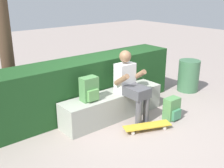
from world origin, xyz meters
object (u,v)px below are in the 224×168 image
skateboard_near_person (147,126)px  trash_bin (189,76)px  bench_main (113,105)px  backpack_on_ground (172,109)px  backpack_on_bench (89,89)px  person_skater (130,83)px

skateboard_near_person → trash_bin: 2.22m
bench_main → trash_bin: size_ratio=2.83×
backpack_on_ground → bench_main: bearing=136.2°
skateboard_near_person → backpack_on_bench: size_ratio=2.04×
person_skater → backpack_on_bench: bearing=164.0°
bench_main → backpack_on_ground: bench_main is taller
backpack_on_ground → person_skater: bearing=136.9°
bench_main → person_skater: bearing=-45.5°
bench_main → backpack_on_ground: size_ratio=5.01×
skateboard_near_person → backpack_on_ground: size_ratio=2.04×
person_skater → backpack_on_ground: person_skater is taller
backpack_on_bench → person_skater: bearing=-16.0°
skateboard_near_person → backpack_on_ground: bearing=0.8°
backpack_on_ground → trash_bin: trash_bin is taller
person_skater → trash_bin: (1.99, 0.20, -0.31)m
skateboard_near_person → person_skater: bearing=80.2°
skateboard_near_person → backpack_on_bench: 1.13m
person_skater → backpack_on_ground: size_ratio=3.04×
trash_bin → person_skater: bearing=-174.3°
bench_main → person_skater: (0.21, -0.22, 0.43)m
skateboard_near_person → backpack_on_bench: (-0.63, 0.73, 0.59)m
person_skater → backpack_on_bench: person_skater is taller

